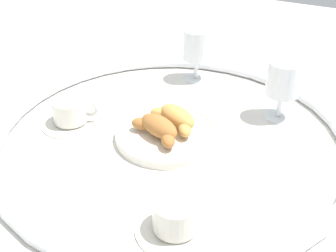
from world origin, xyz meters
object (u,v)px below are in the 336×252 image
(croissant_small, at_px, (158,128))
(coffee_cup_far, at_px, (176,218))
(coffee_cup_near, at_px, (71,114))
(juice_glass_left, at_px, (283,81))
(pastry_plate, at_px, (168,133))
(croissant_large, at_px, (176,117))
(juice_glass_right, at_px, (197,47))

(croissant_small, distance_m, coffee_cup_far, 0.25)
(coffee_cup_near, height_order, juice_glass_left, juice_glass_left)
(pastry_plate, height_order, coffee_cup_near, coffee_cup_near)
(pastry_plate, distance_m, croissant_large, 0.04)
(coffee_cup_far, bearing_deg, juice_glass_right, -70.55)
(pastry_plate, height_order, croissant_large, croissant_large)
(croissant_large, xyz_separation_m, coffee_cup_far, (-0.12, 0.26, -0.01))
(croissant_large, relative_size, croissant_small, 0.97)
(juice_glass_left, xyz_separation_m, juice_glass_right, (0.25, -0.10, -0.00))
(croissant_small, xyz_separation_m, coffee_cup_near, (0.21, 0.02, -0.01))
(pastry_plate, bearing_deg, croissant_small, 72.10)
(pastry_plate, bearing_deg, croissant_large, -106.38)
(pastry_plate, xyz_separation_m, coffee_cup_near, (0.22, 0.05, 0.01))
(juice_glass_left, bearing_deg, coffee_cup_far, 81.48)
(croissant_large, height_order, coffee_cup_far, croissant_large)
(croissant_large, distance_m, juice_glass_right, 0.28)
(coffee_cup_near, bearing_deg, croissant_large, -163.45)
(juice_glass_right, bearing_deg, coffee_cup_near, 63.69)
(croissant_large, xyz_separation_m, juice_glass_right, (0.06, -0.27, 0.05))
(croissant_small, height_order, juice_glass_left, juice_glass_left)
(pastry_plate, relative_size, croissant_large, 1.84)
(croissant_small, distance_m, juice_glass_right, 0.33)
(pastry_plate, xyz_separation_m, juice_glass_left, (-0.19, -0.19, 0.08))
(coffee_cup_far, distance_m, juice_glass_left, 0.44)
(pastry_plate, distance_m, juice_glass_left, 0.29)
(juice_glass_left, distance_m, juice_glass_right, 0.27)
(pastry_plate, bearing_deg, juice_glass_left, -135.30)
(croissant_small, bearing_deg, croissant_large, -107.23)
(coffee_cup_far, bearing_deg, croissant_small, -56.29)
(croissant_large, xyz_separation_m, croissant_small, (0.02, 0.05, 0.00))
(juice_glass_left, bearing_deg, juice_glass_right, -21.50)
(juice_glass_left, bearing_deg, pastry_plate, 44.70)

